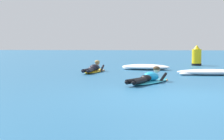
# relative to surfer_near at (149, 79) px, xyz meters

# --- Properties ---
(ground_plane) EXTENTS (120.00, 120.00, 0.00)m
(ground_plane) POSITION_rel_surfer_near_xyz_m (0.68, 7.12, -0.13)
(ground_plane) COLOR #235B84
(surfer_near) EXTENTS (1.41, 2.52, 0.54)m
(surfer_near) POSITION_rel_surfer_near_xyz_m (0.00, 0.00, 0.00)
(surfer_near) COLOR #2DB2D1
(surfer_near) RESTS_ON ground
(surfer_far) EXTENTS (0.71, 2.64, 0.54)m
(surfer_far) POSITION_rel_surfer_near_xyz_m (-2.45, 3.97, 0.00)
(surfer_far) COLOR yellow
(surfer_far) RESTS_ON ground
(whitewater_mid_left) EXTENTS (2.50, 0.88, 0.23)m
(whitewater_mid_left) POSITION_rel_surfer_near_xyz_m (2.20, 3.11, -0.03)
(whitewater_mid_left) COLOR white
(whitewater_mid_left) RESTS_ON ground
(whitewater_mid_right) EXTENTS (2.44, 1.56, 0.26)m
(whitewater_mid_right) POSITION_rel_surfer_near_xyz_m (-0.33, 5.83, -0.02)
(whitewater_mid_right) COLOR white
(whitewater_mid_right) RESTS_ON ground
(channel_marker_buoy) EXTENTS (0.55, 0.55, 1.16)m
(channel_marker_buoy) POSITION_rel_surfer_near_xyz_m (2.37, 9.49, 0.34)
(channel_marker_buoy) COLOR yellow
(channel_marker_buoy) RESTS_ON ground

